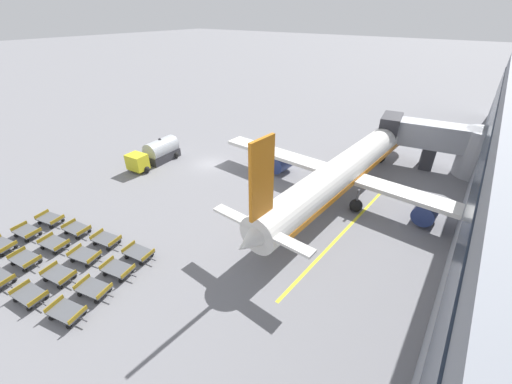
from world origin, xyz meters
The scene contains 19 objects.
ground_plane centered at (0.00, 0.00, 0.00)m, with size 500.00×500.00×0.00m, color gray.
jet_bridge centered at (26.26, 16.96, 3.72)m, with size 14.71×6.39×6.39m.
airplane centered at (18.37, 3.54, 3.26)m, with size 34.02×37.67×11.37m.
fuel_tanker_primary centered at (-6.37, -3.67, 1.36)m, with size 3.76×7.97×3.28m.
baggage_dolly_row_near_col_c centered at (5.61, -25.21, 0.47)m, with size 3.21×1.86×0.92m.
baggage_dolly_row_near_col_d centered at (9.30, -24.36, 0.47)m, with size 3.22×2.00×0.92m.
baggage_dolly_row_mid_a_col_a centered at (-2.63, -24.21, 0.47)m, with size 3.22×1.97×0.92m.
baggage_dolly_row_mid_a_col_b centered at (1.10, -23.73, 0.47)m, with size 3.21×1.87×0.92m.
baggage_dolly_row_mid_a_col_c centered at (5.26, -22.94, 0.47)m, with size 3.21×1.91×0.92m.
baggage_dolly_row_mid_a_col_d centered at (8.85, -22.10, 0.47)m, with size 3.22×2.01×0.92m.
baggage_dolly_row_mid_b_col_a centered at (-2.95, -21.98, 0.47)m, with size 3.21×1.87×0.92m.
baggage_dolly_row_mid_b_col_b centered at (0.94, -21.30, 0.47)m, with size 3.21×1.91×0.92m.
baggage_dolly_row_mid_b_col_c centered at (4.74, -20.53, 0.47)m, with size 3.22×2.03×0.92m.
baggage_dolly_row_mid_b_col_d centered at (8.49, -19.82, 0.47)m, with size 3.22×1.96×0.92m.
baggage_dolly_row_far_col_a centered at (-3.36, -19.68, 0.47)m, with size 3.22×1.98×0.92m.
baggage_dolly_row_far_col_b centered at (0.48, -18.99, 0.47)m, with size 3.20×1.85×0.92m.
baggage_dolly_row_far_col_c centered at (4.24, -18.22, 0.47)m, with size 3.22×1.93×0.92m.
baggage_dolly_row_far_col_d centered at (8.20, -17.62, 0.47)m, with size 3.21×1.87×0.92m.
stand_guidance_stripe centered at (21.21, -4.42, 0.00)m, with size 1.61×20.65×0.01m.
Camera 1 is at (28.62, -28.47, 18.78)m, focal length 22.00 mm.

